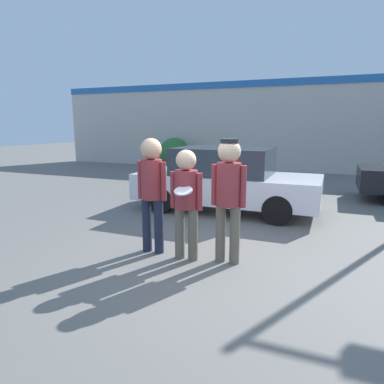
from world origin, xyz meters
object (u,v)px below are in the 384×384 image
at_px(person_left, 152,185).
at_px(shrub, 174,153).
at_px(person_middle_with_frisbee, 186,195).
at_px(person_right, 229,188).
at_px(parked_car_near, 226,180).

relative_size(person_left, shrub, 1.27).
distance_m(person_left, shrub, 11.00).
height_order(person_middle_with_frisbee, shrub, person_middle_with_frisbee).
bearing_deg(person_middle_with_frisbee, shrub, 116.02).
xyz_separation_m(person_right, parked_car_near, (-0.97, 3.11, -0.39)).
height_order(person_middle_with_frisbee, person_right, person_right).
relative_size(person_right, parked_car_near, 0.43).
relative_size(person_middle_with_frisbee, parked_car_near, 0.39).
height_order(person_left, person_right, person_right).
bearing_deg(person_right, person_middle_with_frisbee, -169.66).
relative_size(person_left, parked_car_near, 0.43).
bearing_deg(person_left, person_middle_with_frisbee, -7.29).
distance_m(person_left, parked_car_near, 3.17).
bearing_deg(shrub, person_left, -66.72).
relative_size(person_middle_with_frisbee, person_right, 0.91).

